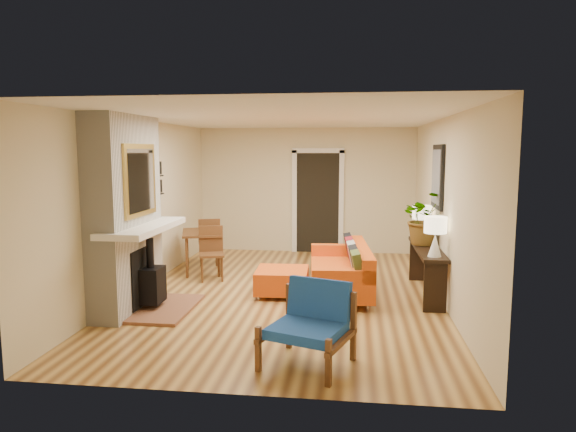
% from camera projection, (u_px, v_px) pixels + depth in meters
% --- Properties ---
extents(room_shell, '(6.50, 6.50, 6.50)m').
position_uv_depth(room_shell, '(334.00, 196.00, 10.08)').
color(room_shell, tan).
rests_on(room_shell, ground).
extents(fireplace, '(1.09, 1.68, 2.60)m').
position_uv_depth(fireplace, '(128.00, 218.00, 6.83)').
color(fireplace, white).
rests_on(fireplace, ground).
extents(sofa, '(1.01, 2.05, 0.78)m').
position_uv_depth(sofa, '(345.00, 270.00, 7.74)').
color(sofa, silver).
rests_on(sofa, ground).
extents(ottoman, '(0.79, 0.79, 0.39)m').
position_uv_depth(ottoman, '(282.00, 280.00, 7.63)').
color(ottoman, silver).
rests_on(ottoman, ground).
extents(blue_chair, '(0.99, 0.98, 0.82)m').
position_uv_depth(blue_chair, '(312.00, 319.00, 5.19)').
color(blue_chair, brown).
rests_on(blue_chair, ground).
extents(dining_table, '(1.03, 1.68, 0.88)m').
position_uv_depth(dining_table, '(206.00, 239.00, 9.03)').
color(dining_table, brown).
rests_on(dining_table, ground).
extents(console_table, '(0.34, 1.85, 0.72)m').
position_uv_depth(console_table, '(427.00, 257.00, 7.58)').
color(console_table, black).
rests_on(console_table, ground).
extents(lamp_near, '(0.30, 0.30, 0.54)m').
position_uv_depth(lamp_near, '(435.00, 232.00, 6.83)').
color(lamp_near, white).
rests_on(lamp_near, console_table).
extents(lamp_far, '(0.30, 0.30, 0.54)m').
position_uv_depth(lamp_far, '(422.00, 218.00, 8.20)').
color(lamp_far, white).
rests_on(lamp_far, console_table).
extents(houseplant, '(0.88, 0.81, 0.81)m').
position_uv_depth(houseplant, '(425.00, 218.00, 7.69)').
color(houseplant, '#1E5919').
rests_on(houseplant, console_table).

